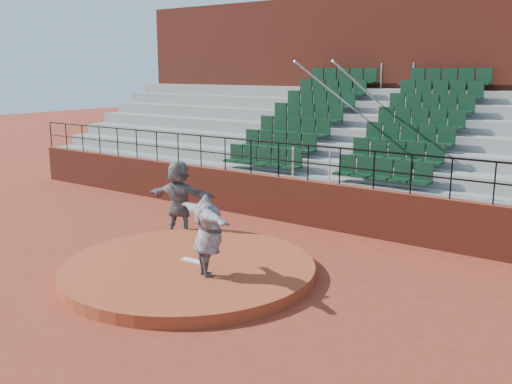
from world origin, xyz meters
TOP-DOWN VIEW (x-y plane):
  - ground at (0.00, 0.00)m, footprint 90.00×90.00m
  - pitchers_mound at (0.00, 0.00)m, footprint 5.50×5.50m
  - pitching_rubber at (0.00, 0.15)m, footprint 0.60×0.15m
  - boundary_wall at (0.00, 5.00)m, footprint 24.00×0.30m
  - wall_railing at (0.00, 5.00)m, footprint 24.04×0.05m
  - seating_deck at (0.00, 8.65)m, footprint 24.00×5.97m
  - press_box_facade at (0.00, 12.60)m, footprint 24.00×3.00m
  - pitcher at (0.83, -0.30)m, footprint 2.13×1.39m
  - fielder at (-2.19, 2.05)m, footprint 1.99×1.12m

SIDE VIEW (x-z plane):
  - ground at x=0.00m, z-range 0.00..0.00m
  - pitchers_mound at x=0.00m, z-range 0.00..0.25m
  - pitching_rubber at x=0.00m, z-range 0.25..0.28m
  - boundary_wall at x=0.00m, z-range 0.00..1.30m
  - fielder at x=-2.19m, z-range 0.00..2.05m
  - pitcher at x=0.83m, z-range 0.25..1.95m
  - seating_deck at x=0.00m, z-range -0.88..3.75m
  - wall_railing at x=0.00m, z-range 1.52..2.54m
  - press_box_facade at x=0.00m, z-range 0.00..7.10m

